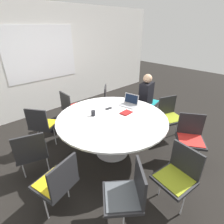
# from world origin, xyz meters

# --- Properties ---
(ground_plane) EXTENTS (16.00, 16.00, 0.00)m
(ground_plane) POSITION_xyz_m (0.00, 0.00, 0.00)
(ground_plane) COLOR black
(wall_back) EXTENTS (8.00, 0.07, 2.70)m
(wall_back) POSITION_xyz_m (0.00, 2.59, 1.35)
(wall_back) COLOR silver
(wall_back) RESTS_ON ground_plane
(conference_table) EXTENTS (1.91, 1.91, 0.75)m
(conference_table) POSITION_xyz_m (0.00, 0.00, 0.66)
(conference_table) COLOR #B7B7BC
(conference_table) RESTS_ON ground_plane
(chair_0) EXTENTS (0.52, 0.50, 0.86)m
(chair_0) POSITION_xyz_m (1.59, 0.41, 0.52)
(chair_0) COLOR #262628
(chair_0) RESTS_ON ground_plane
(chair_1) EXTENTS (0.61, 0.61, 0.86)m
(chair_1) POSITION_xyz_m (0.90, 1.00, 0.52)
(chair_1) COLOR #262628
(chair_1) RESTS_ON ground_plane
(chair_2) EXTENTS (0.43, 0.45, 0.86)m
(chair_2) POSITION_xyz_m (-0.02, 1.34, 0.52)
(chair_2) COLOR #262628
(chair_2) RESTS_ON ground_plane
(chair_3) EXTENTS (0.60, 0.60, 0.86)m
(chair_3) POSITION_xyz_m (-0.84, 1.05, 0.52)
(chair_3) COLOR #262628
(chair_3) RESTS_ON ground_plane
(chair_4) EXTENTS (0.55, 0.54, 0.86)m
(chair_4) POSITION_xyz_m (-1.29, 0.36, 0.52)
(chair_4) COLOR #262628
(chair_4) RESTS_ON ground_plane
(chair_5) EXTENTS (0.53, 0.52, 0.86)m
(chair_5) POSITION_xyz_m (-1.28, -0.41, 0.52)
(chair_5) COLOR #262628
(chair_5) RESTS_ON ground_plane
(chair_6) EXTENTS (0.60, 0.61, 0.86)m
(chair_6) POSITION_xyz_m (-0.78, -1.09, 0.52)
(chair_6) COLOR #262628
(chair_6) RESTS_ON ground_plane
(chair_7) EXTENTS (0.48, 0.49, 0.86)m
(chair_7) POSITION_xyz_m (-0.12, -1.34, 0.52)
(chair_7) COLOR #262628
(chair_7) RESTS_ON ground_plane
(chair_8) EXTENTS (0.60, 0.60, 0.86)m
(chair_8) POSITION_xyz_m (0.82, -1.06, 0.52)
(chair_8) COLOR #262628
(chair_8) RESTS_ON ground_plane
(chair_9) EXTENTS (0.56, 0.55, 0.86)m
(chair_9) POSITION_xyz_m (1.28, -0.41, 0.52)
(chair_9) COLOR #262628
(chair_9) RESTS_ON ground_plane
(person_0) EXTENTS (0.40, 0.31, 1.21)m
(person_0) POSITION_xyz_m (1.38, 0.28, 0.71)
(person_0) COLOR black
(person_0) RESTS_ON ground_plane
(laptop) EXTENTS (0.30, 0.35, 0.21)m
(laptop) POSITION_xyz_m (0.61, 0.13, 0.81)
(laptop) COLOR #99999E
(laptop) RESTS_ON conference_table
(spiral_notebook) EXTENTS (0.22, 0.16, 0.02)m
(spiral_notebook) POSITION_xyz_m (0.29, -0.06, 0.76)
(spiral_notebook) COLOR maroon
(spiral_notebook) RESTS_ON conference_table
(coffee_cup) EXTENTS (0.07, 0.07, 0.10)m
(coffee_cup) POSITION_xyz_m (-0.20, 0.27, 0.80)
(coffee_cup) COLOR black
(coffee_cup) RESTS_ON conference_table
(cell_phone) EXTENTS (0.14, 0.08, 0.01)m
(cell_phone) POSITION_xyz_m (0.19, 0.29, 0.76)
(cell_phone) COLOR black
(cell_phone) RESTS_ON conference_table
(handbag) EXTENTS (0.36, 0.16, 0.28)m
(handbag) POSITION_xyz_m (-0.38, 1.48, 0.14)
(handbag) COLOR black
(handbag) RESTS_ON ground_plane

